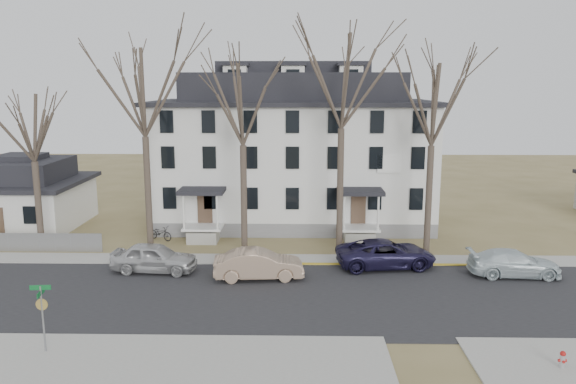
{
  "coord_description": "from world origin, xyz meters",
  "views": [
    {
      "loc": [
        -1.56,
        -24.45,
        10.46
      ],
      "look_at": [
        -2.22,
        9.0,
        4.01
      ],
      "focal_mm": 35.0,
      "sensor_mm": 36.0,
      "label": 1
    }
  ],
  "objects_px": {
    "car_white": "(514,264)",
    "bicycle_left": "(160,233)",
    "car_tan": "(259,265)",
    "tree_far_left": "(143,86)",
    "small_house": "(24,196)",
    "fire_hydrant": "(562,360)",
    "street_sign": "(42,309)",
    "tree_bungalow": "(31,123)",
    "car_silver": "(154,258)",
    "boarding_house": "(293,152)",
    "tree_mid_left": "(242,98)",
    "tree_center": "(342,73)",
    "car_navy": "(386,254)",
    "tree_mid_right": "(433,99)"
  },
  "relations": [
    {
      "from": "tree_mid_right",
      "to": "bicycle_left",
      "type": "height_order",
      "value": "tree_mid_right"
    },
    {
      "from": "tree_mid_left",
      "to": "fire_hydrant",
      "type": "xyz_separation_m",
      "value": [
        13.26,
        -14.77,
        -9.23
      ]
    },
    {
      "from": "bicycle_left",
      "to": "street_sign",
      "type": "bearing_deg",
      "value": -154.19
    },
    {
      "from": "car_white",
      "to": "street_sign",
      "type": "height_order",
      "value": "street_sign"
    },
    {
      "from": "car_tan",
      "to": "boarding_house",
      "type": "bearing_deg",
      "value": -12.74
    },
    {
      "from": "car_white",
      "to": "bicycle_left",
      "type": "distance_m",
      "value": 22.34
    },
    {
      "from": "small_house",
      "to": "car_white",
      "type": "bearing_deg",
      "value": -18.17
    },
    {
      "from": "small_house",
      "to": "bicycle_left",
      "type": "distance_m",
      "value": 11.81
    },
    {
      "from": "car_tan",
      "to": "bicycle_left",
      "type": "distance_m",
      "value": 10.44
    },
    {
      "from": "tree_mid_left",
      "to": "car_white",
      "type": "relative_size",
      "value": 2.57
    },
    {
      "from": "tree_far_left",
      "to": "car_tan",
      "type": "bearing_deg",
      "value": -35.3
    },
    {
      "from": "tree_far_left",
      "to": "bicycle_left",
      "type": "relative_size",
      "value": 7.21
    },
    {
      "from": "boarding_house",
      "to": "small_house",
      "type": "distance_m",
      "value": 20.34
    },
    {
      "from": "car_navy",
      "to": "tree_bungalow",
      "type": "bearing_deg",
      "value": 74.82
    },
    {
      "from": "car_silver",
      "to": "car_tan",
      "type": "xyz_separation_m",
      "value": [
        5.97,
        -1.04,
        -0.02
      ]
    },
    {
      "from": "tree_mid_left",
      "to": "car_silver",
      "type": "height_order",
      "value": "tree_mid_left"
    },
    {
      "from": "tree_center",
      "to": "car_white",
      "type": "height_order",
      "value": "tree_center"
    },
    {
      "from": "car_silver",
      "to": "car_tan",
      "type": "distance_m",
      "value": 6.06
    },
    {
      "from": "tree_center",
      "to": "car_silver",
      "type": "xyz_separation_m",
      "value": [
        -10.7,
        -4.1,
        -10.27
      ]
    },
    {
      "from": "small_house",
      "to": "tree_center",
      "type": "xyz_separation_m",
      "value": [
        23.0,
        -6.2,
        8.84
      ]
    },
    {
      "from": "tree_center",
      "to": "car_navy",
      "type": "relative_size",
      "value": 2.58
    },
    {
      "from": "car_navy",
      "to": "bicycle_left",
      "type": "height_order",
      "value": "car_navy"
    },
    {
      "from": "boarding_house",
      "to": "tree_mid_left",
      "type": "bearing_deg",
      "value": -110.2
    },
    {
      "from": "tree_mid_right",
      "to": "car_silver",
      "type": "bearing_deg",
      "value": -165.79
    },
    {
      "from": "fire_hydrant",
      "to": "tree_bungalow",
      "type": "bearing_deg",
      "value": 150.64
    },
    {
      "from": "small_house",
      "to": "street_sign",
      "type": "relative_size",
      "value": 3.09
    },
    {
      "from": "boarding_house",
      "to": "tree_far_left",
      "type": "xyz_separation_m",
      "value": [
        -9.0,
        -8.15,
        4.96
      ]
    },
    {
      "from": "car_tan",
      "to": "car_navy",
      "type": "bearing_deg",
      "value": -78.79
    },
    {
      "from": "tree_center",
      "to": "street_sign",
      "type": "height_order",
      "value": "tree_center"
    },
    {
      "from": "small_house",
      "to": "tree_far_left",
      "type": "xyz_separation_m",
      "value": [
        11.0,
        -6.2,
        8.09
      ]
    },
    {
      "from": "street_sign",
      "to": "tree_center",
      "type": "bearing_deg",
      "value": 41.67
    },
    {
      "from": "tree_center",
      "to": "tree_mid_left",
      "type": "bearing_deg",
      "value": 180.0
    },
    {
      "from": "small_house",
      "to": "street_sign",
      "type": "xyz_separation_m",
      "value": [
        10.44,
        -20.04,
        -0.4
      ]
    },
    {
      "from": "car_silver",
      "to": "fire_hydrant",
      "type": "bearing_deg",
      "value": -115.71
    },
    {
      "from": "small_house",
      "to": "tree_mid_left",
      "type": "xyz_separation_m",
      "value": [
        17.0,
        -6.2,
        7.35
      ]
    },
    {
      "from": "small_house",
      "to": "fire_hydrant",
      "type": "relative_size",
      "value": 11.84
    },
    {
      "from": "tree_far_left",
      "to": "street_sign",
      "type": "distance_m",
      "value": 16.26
    },
    {
      "from": "tree_center",
      "to": "car_silver",
      "type": "bearing_deg",
      "value": -159.02
    },
    {
      "from": "car_white",
      "to": "bicycle_left",
      "type": "xyz_separation_m",
      "value": [
        -21.27,
        6.8,
        -0.22
      ]
    },
    {
      "from": "boarding_house",
      "to": "street_sign",
      "type": "height_order",
      "value": "boarding_house"
    },
    {
      "from": "car_silver",
      "to": "car_tan",
      "type": "relative_size",
      "value": 0.99
    },
    {
      "from": "tree_far_left",
      "to": "bicycle_left",
      "type": "height_order",
      "value": "tree_far_left"
    },
    {
      "from": "small_house",
      "to": "tree_bungalow",
      "type": "distance_m",
      "value": 9.43
    },
    {
      "from": "tree_far_left",
      "to": "fire_hydrant",
      "type": "distance_m",
      "value": 26.24
    },
    {
      "from": "car_silver",
      "to": "car_white",
      "type": "xyz_separation_m",
      "value": [
        20.02,
        -0.31,
        -0.1
      ]
    },
    {
      "from": "fire_hydrant",
      "to": "street_sign",
      "type": "height_order",
      "value": "street_sign"
    },
    {
      "from": "street_sign",
      "to": "tree_mid_left",
      "type": "bearing_deg",
      "value": 58.54
    },
    {
      "from": "small_house",
      "to": "tree_mid_right",
      "type": "relative_size",
      "value": 0.68
    },
    {
      "from": "tree_far_left",
      "to": "car_navy",
      "type": "relative_size",
      "value": 2.41
    },
    {
      "from": "tree_center",
      "to": "fire_hydrant",
      "type": "distance_m",
      "value": 19.64
    }
  ]
}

